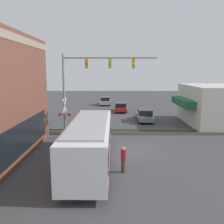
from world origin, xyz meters
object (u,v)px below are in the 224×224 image
object	(u,v)px
parked_car_red	(121,107)
pedestrian_near_bus	(123,160)
city_bus	(90,141)
crossing_signal	(65,114)
parked_car_grey	(144,116)
parked_car_silver	(105,101)

from	to	relation	value
parked_car_red	pedestrian_near_bus	bearing A→B (deg)	178.86
city_bus	crossing_signal	bearing A→B (deg)	23.60
parked_car_red	parked_car_grey	bearing A→B (deg)	-159.19
crossing_signal	parked_car_silver	xyz separation A→B (m)	(23.42, -2.94, -1.60)
city_bus	parked_car_grey	world-z (taller)	city_bus
crossing_signal	parked_car_red	xyz separation A→B (m)	(15.66, -5.54, -1.63)
crossing_signal	pedestrian_near_bus	size ratio (longest dim) A/B	2.31
parked_car_grey	pedestrian_near_bus	size ratio (longest dim) A/B	2.86
parked_car_silver	pedestrian_near_bus	world-z (taller)	pedestrian_near_bus
parked_car_grey	parked_car_silver	distance (m)	16.06
crossing_signal	city_bus	bearing A→B (deg)	-156.40
parked_car_grey	parked_car_red	distance (m)	7.88
parked_car_red	pedestrian_near_bus	xyz separation A→B (m)	(-23.47, 0.47, 0.17)
city_bus	pedestrian_near_bus	distance (m)	2.54
crossing_signal	parked_car_silver	distance (m)	23.65
parked_car_red	parked_car_silver	size ratio (longest dim) A/B	1.04
parked_car_red	crossing_signal	bearing A→B (deg)	160.53
parked_car_silver	pedestrian_near_bus	bearing A→B (deg)	-176.09
crossing_signal	parked_car_grey	xyz separation A→B (m)	(8.29, -8.34, -1.58)
crossing_signal	parked_car_red	distance (m)	16.69
city_bus	crossing_signal	world-z (taller)	crossing_signal
city_bus	pedestrian_near_bus	size ratio (longest dim) A/B	6.39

